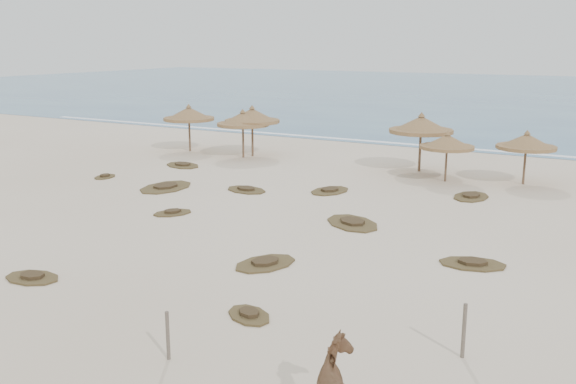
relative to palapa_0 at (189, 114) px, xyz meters
name	(u,v)px	position (x,y,z in m)	size (l,w,h in m)	color
ground	(198,266)	(13.32, -16.85, -2.28)	(160.00, 160.00, 0.00)	beige
ocean	(549,94)	(13.32, 58.15, -2.28)	(200.00, 100.00, 0.01)	#2B5681
foam_line	(441,147)	(13.32, 9.15, -2.28)	(70.00, 0.60, 0.01)	white
palapa_0	(189,114)	(0.00, 0.00, 0.00)	(4.05, 4.05, 2.94)	brown
palapa_1	(252,116)	(4.38, 0.41, 0.08)	(4.03, 4.03, 3.05)	brown
palapa_2	(243,120)	(4.19, -0.30, -0.06)	(3.67, 3.67, 2.87)	brown
palapa_3	(447,142)	(16.49, -1.08, -0.36)	(3.20, 3.20, 2.48)	brown
palapa_4	(421,125)	(14.58, 0.75, 0.14)	(3.43, 3.43, 3.13)	brown
palapa_5	(527,142)	(19.94, 0.13, -0.25)	(2.83, 2.83, 2.62)	brown
fence_post_near	(168,336)	(16.36, -21.89, -1.73)	(0.08, 0.08, 1.10)	#6E6053
fence_post_far	(464,331)	(21.86, -18.71, -1.66)	(0.09, 0.09, 1.24)	#6E6053
scrub_1	(166,187)	(5.47, -8.91, -2.23)	(2.15, 3.14, 0.16)	brown
scrub_2	(173,212)	(8.73, -12.41, -2.23)	(1.67, 1.87, 0.16)	brown
scrub_3	(352,223)	(15.57, -10.27, -2.23)	(3.08, 2.94, 0.16)	brown
scrub_4	(473,263)	(20.62, -12.64, -2.23)	(2.32, 1.82, 0.16)	brown
scrub_6	(183,165)	(2.73, -4.19, -2.23)	(2.76, 2.31, 0.16)	brown
scrub_7	(471,196)	(18.42, -3.84, -2.23)	(1.54, 2.28, 0.16)	brown
scrub_8	(105,176)	(1.24, -8.55, -2.23)	(1.20, 1.55, 0.16)	brown
scrub_9	(265,263)	(15.05, -15.72, -2.23)	(2.01, 2.47, 0.16)	brown
scrub_11	(32,277)	(9.81, -20.05, -2.23)	(1.83, 1.29, 0.16)	brown
scrub_12	(249,315)	(16.68, -19.19, -2.23)	(1.68, 1.50, 0.16)	brown
scrub_13	(330,190)	(12.51, -5.84, -2.23)	(1.80, 2.42, 0.16)	brown
scrub_14	(246,189)	(9.07, -7.54, -2.23)	(2.37, 1.83, 0.16)	brown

